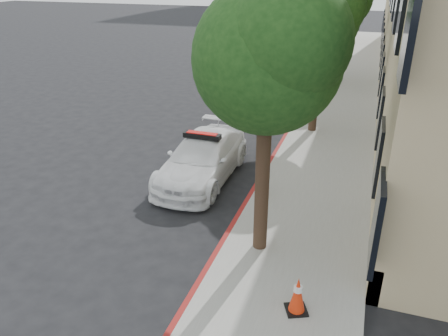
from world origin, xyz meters
TOP-DOWN VIEW (x-y plane):
  - ground at (0.00, 0.00)m, footprint 120.00×120.00m
  - sidewalk at (3.60, 10.00)m, footprint 3.20×50.00m
  - curb_strip at (2.06, 10.00)m, footprint 0.12×50.00m
  - tree_near at (2.93, -2.01)m, footprint 2.92×2.82m
  - tree_mid at (2.93, 5.99)m, footprint 2.77×2.64m
  - police_car at (0.36, 1.10)m, footprint 1.81×4.45m
  - parked_car_mid at (0.97, 9.25)m, footprint 1.81×4.12m
  - parked_car_far at (0.10, 16.19)m, footprint 1.65×4.51m
  - fire_hydrant at (2.35, 0.37)m, footprint 0.35×0.32m
  - traffic_cone at (4.02, -3.74)m, footprint 0.50×0.50m

SIDE VIEW (x-z plane):
  - ground at x=0.00m, z-range 0.00..0.00m
  - sidewalk at x=3.60m, z-range 0.00..0.15m
  - curb_strip at x=2.06m, z-range 0.00..0.15m
  - traffic_cone at x=4.02m, z-range 0.15..0.87m
  - fire_hydrant at x=2.35m, z-range 0.14..0.97m
  - police_car at x=0.36m, z-range -0.07..1.37m
  - parked_car_mid at x=0.97m, z-range 0.00..1.38m
  - parked_car_far at x=0.10m, z-range 0.00..1.48m
  - tree_mid at x=2.93m, z-range 1.45..6.88m
  - tree_near at x=2.93m, z-range 1.46..7.08m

